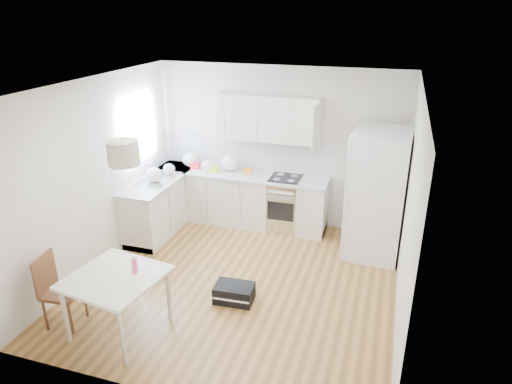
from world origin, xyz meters
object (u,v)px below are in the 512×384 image
dining_table (116,282)px  dining_chair (63,291)px  refrigerator (378,194)px  gym_bag (234,293)px

dining_table → dining_chair: bearing=-166.1°
refrigerator → dining_table: size_ratio=1.75×
dining_chair → refrigerator: bearing=34.6°
dining_table → dining_chair: (-0.71, -0.06, -0.22)m
dining_chair → gym_bag: size_ratio=1.82×
refrigerator → gym_bag: bearing=-128.0°
dining_table → dining_chair: 0.75m
refrigerator → gym_bag: size_ratio=3.86×
dining_table → gym_bag: dining_table is taller
refrigerator → dining_chair: (-3.39, -2.90, -0.51)m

